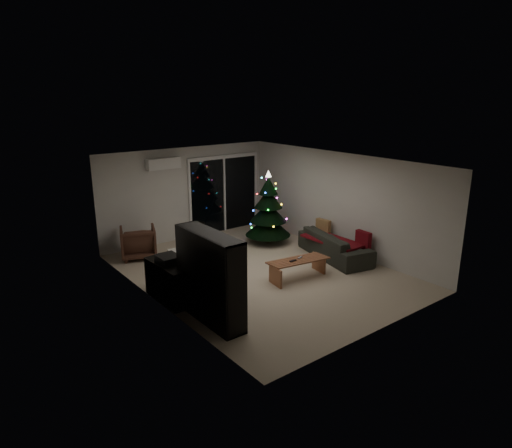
{
  "coord_description": "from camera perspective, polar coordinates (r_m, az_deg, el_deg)",
  "views": [
    {
      "loc": [
        -5.91,
        -7.48,
        3.91
      ],
      "look_at": [
        0.1,
        0.3,
        1.05
      ],
      "focal_mm": 32.0,
      "sensor_mm": 36.0,
      "label": 1
    }
  ],
  "objects": [
    {
      "name": "stereo",
      "position": [
        8.88,
        -10.91,
        -4.36
      ],
      "size": [
        0.38,
        0.45,
        0.16
      ],
      "primitive_type": "cube",
      "color": "black",
      "rests_on": "media_cabinet"
    },
    {
      "name": "sofa_throw",
      "position": [
        11.18,
        9.51,
        -2.03
      ],
      "size": [
        0.67,
        1.54,
        0.05
      ],
      "primitive_type": "cube",
      "color": "maroon",
      "rests_on": "sofa"
    },
    {
      "name": "cushion_a",
      "position": [
        11.81,
        8.4,
        -0.4
      ],
      "size": [
        0.16,
        0.42,
        0.41
      ],
      "primitive_type": "cube",
      "rotation": [
        0.0,
        0.0,
        0.09
      ],
      "color": "#AA804F",
      "rests_on": "sofa"
    },
    {
      "name": "christmas_tree",
      "position": [
        12.03,
        1.53,
        2.1
      ],
      "size": [
        1.4,
        1.4,
        1.95
      ],
      "primitive_type": "cone",
      "rotation": [
        0.0,
        0.0,
        0.17
      ],
      "color": "black",
      "rests_on": "floor"
    },
    {
      "name": "media_cabinet",
      "position": [
        9.05,
        -10.75,
        -7.08
      ],
      "size": [
        0.48,
        1.22,
        0.75
      ],
      "primitive_type": "cube",
      "rotation": [
        0.0,
        0.0,
        0.02
      ],
      "color": "black",
      "rests_on": "floor"
    },
    {
      "name": "room",
      "position": [
        11.38,
        -2.25,
        1.47
      ],
      "size": [
        6.5,
        7.51,
        2.6
      ],
      "color": "beige",
      "rests_on": "ground"
    },
    {
      "name": "sofa",
      "position": [
        11.29,
        9.83,
        -2.6
      ],
      "size": [
        1.3,
        2.28,
        0.63
      ],
      "primitive_type": "imported",
      "rotation": [
        0.0,
        0.0,
        1.34
      ],
      "color": "#242622",
      "rests_on": "floor"
    },
    {
      "name": "side_table",
      "position": [
        12.4,
        -7.37,
        -1.01
      ],
      "size": [
        0.47,
        0.47,
        0.53
      ],
      "primitive_type": "cylinder",
      "rotation": [
        0.0,
        0.0,
        0.11
      ],
      "color": "black",
      "rests_on": "floor"
    },
    {
      "name": "remote_b",
      "position": [
        10.0,
        5.52,
        -4.19
      ],
      "size": [
        0.16,
        0.1,
        0.02
      ],
      "primitive_type": "cube",
      "rotation": [
        0.0,
        0.0,
        0.35
      ],
      "color": "slate",
      "rests_on": "coffee_table"
    },
    {
      "name": "coffee_table",
      "position": [
        9.98,
        5.26,
        -5.6
      ],
      "size": [
        1.4,
        0.67,
        0.42
      ],
      "primitive_type": null,
      "rotation": [
        0.0,
        0.0,
        -0.16
      ],
      "color": "#9F5A33",
      "rests_on": "floor"
    },
    {
      "name": "remote_a",
      "position": [
        9.81,
        4.65,
        -4.59
      ],
      "size": [
        0.17,
        0.05,
        0.02
      ],
      "primitive_type": "cube",
      "color": "black",
      "rests_on": "coffee_table"
    },
    {
      "name": "floor_lamp",
      "position": [
        12.1,
        -15.0,
        0.82
      ],
      "size": [
        0.26,
        0.26,
        1.62
      ],
      "primitive_type": "cylinder",
      "color": "black",
      "rests_on": "floor"
    },
    {
      "name": "cushion_b",
      "position": [
        11.0,
        13.26,
        -1.93
      ],
      "size": [
        0.15,
        0.42,
        0.41
      ],
      "primitive_type": "cube",
      "rotation": [
        0.0,
        0.0,
        -0.07
      ],
      "color": "maroon",
      "rests_on": "sofa"
    },
    {
      "name": "armchair",
      "position": [
        11.46,
        -14.51,
        -2.24
      ],
      "size": [
        1.07,
        1.08,
        0.77
      ],
      "primitive_type": "imported",
      "rotation": [
        0.0,
        0.0,
        2.77
      ],
      "color": "#4C2B1E",
      "rests_on": "floor"
    },
    {
      "name": "cardboard_box_a",
      "position": [
        9.29,
        -8.31,
        -7.84
      ],
      "size": [
        0.51,
        0.46,
        0.3
      ],
      "primitive_type": "cube",
      "rotation": [
        0.0,
        0.0,
        -0.41
      ],
      "color": "white",
      "rests_on": "floor"
    },
    {
      "name": "bookshelf",
      "position": [
        7.93,
        -6.99,
        -6.95
      ],
      "size": [
        0.99,
        1.65,
        1.62
      ],
      "primitive_type": null,
      "rotation": [
        0.0,
        0.0,
        -0.39
      ],
      "color": "black",
      "rests_on": "floor"
    },
    {
      "name": "ottoman",
      "position": [
        10.51,
        -9.13,
        -4.48
      ],
      "size": [
        0.55,
        0.55,
        0.47
      ],
      "primitive_type": "cube",
      "rotation": [
        0.0,
        0.0,
        -0.06
      ],
      "color": "silver",
      "rests_on": "floor"
    },
    {
      "name": "cardboard_box_b",
      "position": [
        11.31,
        -4.46,
        -3.38
      ],
      "size": [
        0.43,
        0.38,
        0.25
      ],
      "primitive_type": "cube",
      "rotation": [
        0.0,
        0.0,
        0.37
      ],
      "color": "white",
      "rests_on": "floor"
    }
  ]
}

